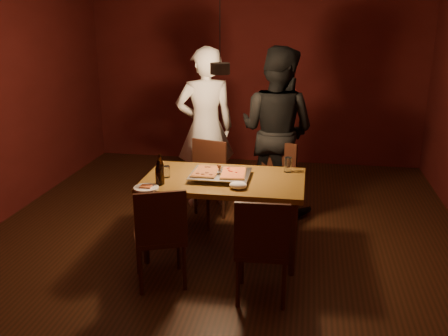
% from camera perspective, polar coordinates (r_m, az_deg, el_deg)
% --- Properties ---
extents(room_shell, '(6.00, 6.00, 6.00)m').
position_cam_1_polar(room_shell, '(4.68, -0.45, 7.03)').
color(room_shell, '#35190E').
rests_on(room_shell, ground).
extents(dining_table, '(1.50, 0.90, 0.75)m').
position_cam_1_polar(dining_table, '(4.71, 0.00, -2.02)').
color(dining_table, brown).
rests_on(dining_table, floor).
extents(chair_far_left, '(0.52, 0.52, 0.49)m').
position_cam_1_polar(chair_far_left, '(5.50, -2.19, -0.68)').
color(chair_far_left, '#38190F').
rests_on(chair_far_left, floor).
extents(chair_far_right, '(0.56, 0.56, 0.49)m').
position_cam_1_polar(chair_far_right, '(5.46, 5.74, -0.89)').
color(chair_far_right, '#38190F').
rests_on(chair_far_right, floor).
extents(chair_near_left, '(0.55, 0.55, 0.49)m').
position_cam_1_polar(chair_near_left, '(4.18, -7.32, -6.88)').
color(chair_near_left, '#38190F').
rests_on(chair_near_left, floor).
extents(chair_near_right, '(0.44, 0.44, 0.49)m').
position_cam_1_polar(chair_near_right, '(3.94, 4.39, -8.33)').
color(chair_near_right, '#38190F').
rests_on(chair_near_right, floor).
extents(pizza_tray, '(0.55, 0.45, 0.05)m').
position_cam_1_polar(pizza_tray, '(4.68, -0.40, -0.87)').
color(pizza_tray, silver).
rests_on(pizza_tray, dining_table).
extents(pizza_meat, '(0.24, 0.36, 0.02)m').
position_cam_1_polar(pizza_meat, '(4.70, -2.04, -0.38)').
color(pizza_meat, maroon).
rests_on(pizza_meat, pizza_tray).
extents(pizza_cheese, '(0.25, 0.37, 0.02)m').
position_cam_1_polar(pizza_cheese, '(4.65, 1.08, -0.57)').
color(pizza_cheese, gold).
rests_on(pizza_cheese, pizza_tray).
extents(spatula, '(0.17, 0.26, 0.04)m').
position_cam_1_polar(spatula, '(4.69, -0.34, -0.36)').
color(spatula, silver).
rests_on(spatula, pizza_tray).
extents(beer_bottle_a, '(0.06, 0.06, 0.24)m').
position_cam_1_polar(beer_bottle_a, '(4.50, -7.46, -0.50)').
color(beer_bottle_a, black).
rests_on(beer_bottle_a, dining_table).
extents(beer_bottle_b, '(0.07, 0.07, 0.28)m').
position_cam_1_polar(beer_bottle_b, '(4.53, -7.32, -0.15)').
color(beer_bottle_b, black).
rests_on(beer_bottle_b, dining_table).
extents(water_glass_left, '(0.07, 0.07, 0.11)m').
position_cam_1_polar(water_glass_left, '(4.73, -6.61, -0.42)').
color(water_glass_left, silver).
rests_on(water_glass_left, dining_table).
extents(water_glass_right, '(0.07, 0.07, 0.15)m').
position_cam_1_polar(water_glass_right, '(4.89, 7.31, 0.38)').
color(water_glass_right, silver).
rests_on(water_glass_right, dining_table).
extents(plate_slice, '(0.22, 0.22, 0.03)m').
position_cam_1_polar(plate_slice, '(4.46, -8.89, -2.24)').
color(plate_slice, white).
rests_on(plate_slice, dining_table).
extents(napkin, '(0.16, 0.12, 0.07)m').
position_cam_1_polar(napkin, '(4.40, 1.63, -1.99)').
color(napkin, white).
rests_on(napkin, dining_table).
extents(diner_white, '(0.81, 0.68, 1.88)m').
position_cam_1_polar(diner_white, '(5.86, -2.14, 4.57)').
color(diner_white, white).
rests_on(diner_white, floor).
extents(diner_dark, '(1.14, 1.03, 1.90)m').
position_cam_1_polar(diner_dark, '(5.72, 6.02, 4.24)').
color(diner_dark, black).
rests_on(diner_dark, floor).
extents(pendant_lamp, '(0.18, 0.18, 1.10)m').
position_cam_1_polar(pendant_lamp, '(4.63, -0.46, 11.42)').
color(pendant_lamp, black).
rests_on(pendant_lamp, ceiling).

